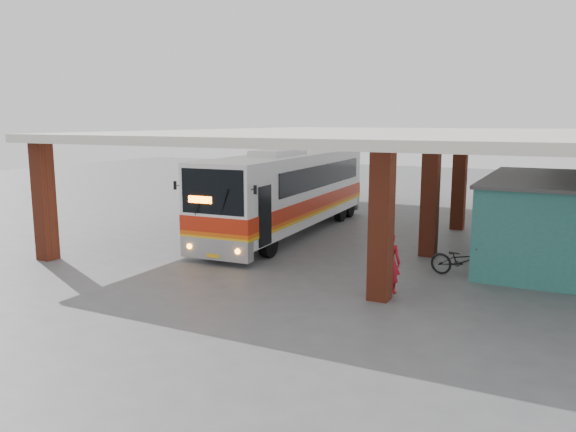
{
  "coord_description": "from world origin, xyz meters",
  "views": [
    {
      "loc": [
        7.71,
        -18.11,
        5.11
      ],
      "look_at": [
        -1.49,
        0.0,
        1.65
      ],
      "focal_mm": 35.0,
      "sensor_mm": 36.0,
      "label": 1
    }
  ],
  "objects_px": {
    "coach_bus": "(288,191)",
    "pedestrian": "(389,262)",
    "motorcycle": "(462,261)",
    "red_chair": "(501,229)"
  },
  "relations": [
    {
      "from": "coach_bus",
      "to": "pedestrian",
      "type": "height_order",
      "value": "coach_bus"
    },
    {
      "from": "coach_bus",
      "to": "pedestrian",
      "type": "distance_m",
      "value": 9.62
    },
    {
      "from": "coach_bus",
      "to": "red_chair",
      "type": "bearing_deg",
      "value": 17.84
    },
    {
      "from": "coach_bus",
      "to": "pedestrian",
      "type": "relative_size",
      "value": 7.24
    },
    {
      "from": "pedestrian",
      "to": "motorcycle",
      "type": "bearing_deg",
      "value": -124.87
    },
    {
      "from": "motorcycle",
      "to": "red_chair",
      "type": "bearing_deg",
      "value": 7.27
    },
    {
      "from": "motorcycle",
      "to": "pedestrian",
      "type": "height_order",
      "value": "pedestrian"
    },
    {
      "from": "pedestrian",
      "to": "red_chair",
      "type": "relative_size",
      "value": 2.2
    },
    {
      "from": "motorcycle",
      "to": "coach_bus",
      "type": "bearing_deg",
      "value": 74.65
    },
    {
      "from": "motorcycle",
      "to": "red_chair",
      "type": "height_order",
      "value": "motorcycle"
    }
  ]
}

